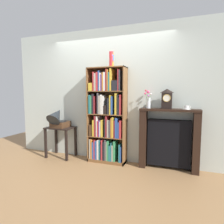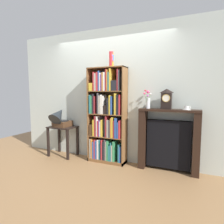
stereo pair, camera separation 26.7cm
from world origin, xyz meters
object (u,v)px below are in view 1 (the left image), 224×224
at_px(mantel_clock, 167,99).
at_px(flower_vase, 148,100).
at_px(cup_stack, 111,59).
at_px(side_table_left, 61,135).
at_px(fireplace_mantel, 169,140).
at_px(gramophone, 58,118).
at_px(bookshelf, 106,119).
at_px(teacup_with_saucer, 187,108).

relative_size(mantel_clock, flower_vase, 1.04).
distance_m(cup_stack, flower_vase, 1.05).
height_order(cup_stack, side_table_left, cup_stack).
xyz_separation_m(side_table_left, flower_vase, (1.86, 0.09, 0.77)).
xyz_separation_m(side_table_left, fireplace_mantel, (2.24, 0.11, 0.06)).
bearing_deg(mantel_clock, gramophone, -175.70).
bearing_deg(mantel_clock, bookshelf, -178.78).
height_order(cup_stack, flower_vase, cup_stack).
height_order(side_table_left, fireplace_mantel, fireplace_mantel).
height_order(side_table_left, flower_vase, flower_vase).
bearing_deg(flower_vase, bookshelf, -177.81).
bearing_deg(teacup_with_saucer, bookshelf, -178.96).
height_order(bookshelf, mantel_clock, bookshelf).
height_order(bookshelf, teacup_with_saucer, bookshelf).
xyz_separation_m(gramophone, fireplace_mantel, (2.24, 0.19, -0.32)).
distance_m(side_table_left, flower_vase, 2.02).
relative_size(gramophone, fireplace_mantel, 0.46).
height_order(gramophone, flower_vase, flower_vase).
xyz_separation_m(cup_stack, flower_vase, (0.71, 0.04, -0.77)).
distance_m(bookshelf, flower_vase, 0.91).
xyz_separation_m(bookshelf, teacup_with_saucer, (1.48, 0.03, 0.27)).
bearing_deg(teacup_with_saucer, side_table_left, -178.09).
distance_m(bookshelf, cup_stack, 1.17).
relative_size(gramophone, mantel_clock, 1.46).
distance_m(bookshelf, teacup_with_saucer, 1.50).
height_order(fireplace_mantel, mantel_clock, mantel_clock).
bearing_deg(gramophone, teacup_with_saucer, 3.79).
xyz_separation_m(side_table_left, gramophone, (0.00, -0.08, 0.37)).
bearing_deg(fireplace_mantel, teacup_with_saucer, -4.24).
relative_size(side_table_left, teacup_with_saucer, 4.86).
distance_m(side_table_left, fireplace_mantel, 2.25).
xyz_separation_m(gramophone, mantel_clock, (2.19, 0.16, 0.43)).
height_order(mantel_clock, teacup_with_saucer, mantel_clock).
relative_size(side_table_left, mantel_clock, 1.86).
bearing_deg(flower_vase, mantel_clock, -1.22).
height_order(gramophone, fireplace_mantel, gramophone).
bearing_deg(side_table_left, cup_stack, 2.47).
xyz_separation_m(bookshelf, flower_vase, (0.82, 0.03, 0.39)).
xyz_separation_m(bookshelf, fireplace_mantel, (1.20, 0.05, -0.32)).
height_order(bookshelf, fireplace_mantel, bookshelf).
bearing_deg(gramophone, fireplace_mantel, 4.79).
height_order(gramophone, mantel_clock, mantel_clock).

